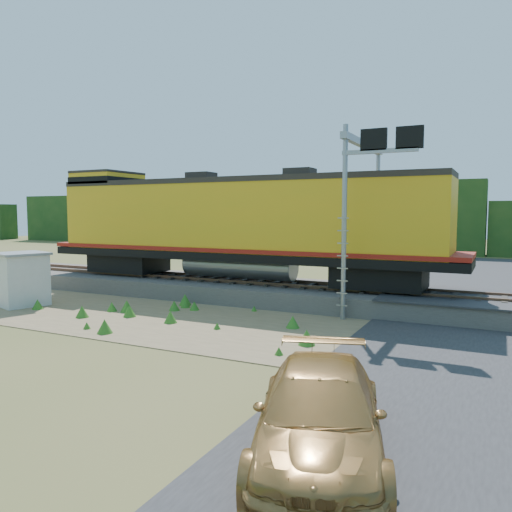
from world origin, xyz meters
The scene contains 11 objects.
ground centered at (0.00, 0.00, 0.00)m, with size 140.00×140.00×0.00m, color #475123.
ballast centered at (0.00, 6.00, 0.40)m, with size 70.00×5.00×0.80m, color slate.
rails centered at (0.00, 6.00, 0.88)m, with size 70.00×1.54×0.16m.
dirt_shoulder centered at (-2.00, 0.50, 0.01)m, with size 26.00×8.00×0.03m, color #8C7754.
road centered at (7.00, 0.74, 0.09)m, with size 7.00×66.00×0.86m.
tree_line_north centered at (0.00, 38.00, 3.07)m, with size 130.00×3.00×6.50m.
weed_clumps centered at (-3.50, 0.10, 0.00)m, with size 15.00×6.20×0.56m, color #337220, non-canonical shape.
locomotive centered at (-4.08, 6.00, 3.69)m, with size 21.43×3.27×5.53m.
shed centered at (-11.49, -0.36, 1.23)m, with size 2.56×2.56×2.43m.
signal_gantry centered at (2.80, 5.32, 5.65)m, with size 3.00×6.20×7.58m.
car centered at (5.23, -7.76, 0.77)m, with size 2.15×5.28×1.53m, color #AA7B3F.
Camera 1 is at (7.94, -15.67, 4.22)m, focal length 35.00 mm.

